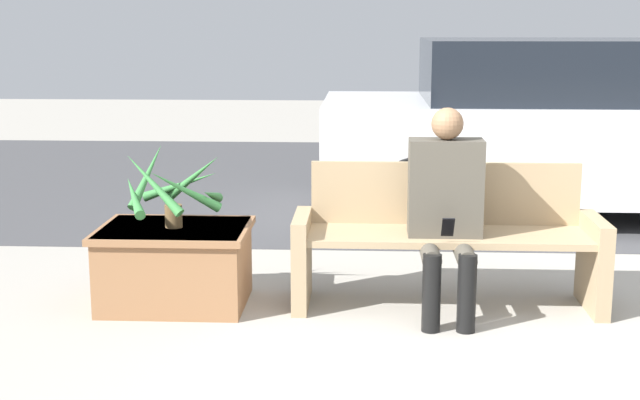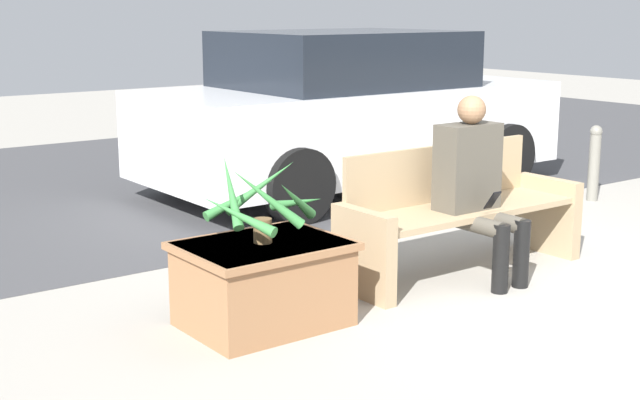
{
  "view_description": "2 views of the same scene",
  "coord_description": "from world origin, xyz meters",
  "px_view_note": "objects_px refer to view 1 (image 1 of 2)",
  "views": [
    {
      "loc": [
        -0.68,
        -4.23,
        1.69
      ],
      "look_at": [
        -0.95,
        1.08,
        0.62
      ],
      "focal_mm": 50.0,
      "sensor_mm": 36.0,
      "label": 1
    },
    {
      "loc": [
        -4.42,
        -3.12,
        1.76
      ],
      "look_at": [
        -1.31,
        1.04,
        0.63
      ],
      "focal_mm": 50.0,
      "sensor_mm": 36.0,
      "label": 2
    }
  ],
  "objects_px": {
    "bench": "(446,238)",
    "person_seated": "(446,203)",
    "planter_box": "(175,263)",
    "parked_car": "(553,130)",
    "potted_plant": "(172,189)"
  },
  "relations": [
    {
      "from": "person_seated",
      "to": "parked_car",
      "type": "relative_size",
      "value": 0.3
    },
    {
      "from": "planter_box",
      "to": "parked_car",
      "type": "xyz_separation_m",
      "value": [
        2.78,
        2.74,
        0.49
      ]
    },
    {
      "from": "bench",
      "to": "person_seated",
      "type": "distance_m",
      "value": 0.31
    },
    {
      "from": "planter_box",
      "to": "bench",
      "type": "bearing_deg",
      "value": 3.67
    },
    {
      "from": "person_seated",
      "to": "potted_plant",
      "type": "bearing_deg",
      "value": 177.47
    },
    {
      "from": "bench",
      "to": "potted_plant",
      "type": "height_order",
      "value": "potted_plant"
    },
    {
      "from": "bench",
      "to": "parked_car",
      "type": "bearing_deg",
      "value": 66.37
    },
    {
      "from": "bench",
      "to": "potted_plant",
      "type": "xyz_separation_m",
      "value": [
        -1.63,
        -0.1,
        0.3
      ]
    },
    {
      "from": "person_seated",
      "to": "potted_plant",
      "type": "height_order",
      "value": "person_seated"
    },
    {
      "from": "bench",
      "to": "parked_car",
      "type": "xyz_separation_m",
      "value": [
        1.15,
        2.63,
        0.34
      ]
    },
    {
      "from": "bench",
      "to": "planter_box",
      "type": "relative_size",
      "value": 2.04
    },
    {
      "from": "parked_car",
      "to": "person_seated",
      "type": "bearing_deg",
      "value": -112.74
    },
    {
      "from": "planter_box",
      "to": "potted_plant",
      "type": "distance_m",
      "value": 0.45
    },
    {
      "from": "bench",
      "to": "person_seated",
      "type": "relative_size",
      "value": 1.52
    },
    {
      "from": "parked_car",
      "to": "bench",
      "type": "bearing_deg",
      "value": -113.63
    }
  ]
}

